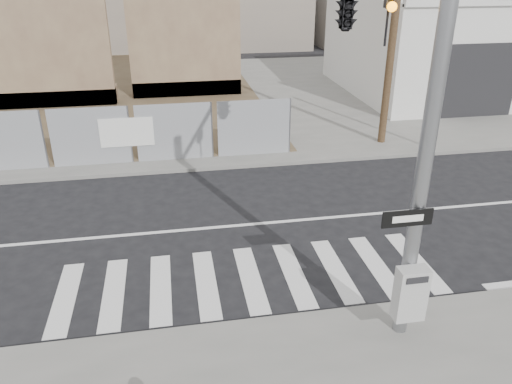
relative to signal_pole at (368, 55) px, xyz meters
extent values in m
plane|color=black|center=(-2.49, 2.05, -4.78)|extent=(100.00, 100.00, 0.00)
cube|color=slate|center=(-2.49, 16.05, -4.72)|extent=(50.00, 20.00, 0.12)
cylinder|color=gray|center=(0.01, -2.75, -1.16)|extent=(0.26, 0.26, 7.00)
cube|color=#B2B2AF|center=(-0.04, -3.03, -3.64)|extent=(0.55, 0.30, 1.05)
cube|color=black|center=(-0.24, -2.91, -2.16)|extent=(0.90, 0.03, 0.30)
cube|color=silver|center=(-0.24, -2.93, -2.16)|extent=(0.55, 0.01, 0.12)
imported|color=black|center=(0.01, -0.75, 0.79)|extent=(0.16, 0.20, 1.00)
imported|color=black|center=(0.01, 1.45, 0.79)|extent=(0.53, 2.48, 1.00)
cylinder|color=gray|center=(5.51, 6.65, -2.06)|extent=(0.12, 0.12, 5.20)
imported|color=black|center=(5.51, 6.65, 0.44)|extent=(0.16, 0.20, 1.00)
cube|color=brown|center=(-9.49, 15.05, -0.66)|extent=(6.00, 0.50, 8.00)
cube|color=brown|center=(-9.49, 15.45, -4.26)|extent=(6.00, 1.30, 0.80)
cube|color=brown|center=(-2.99, 16.05, -0.66)|extent=(5.50, 0.50, 8.00)
cube|color=brown|center=(-2.99, 16.45, -4.26)|extent=(5.50, 1.30, 0.80)
cube|color=silver|center=(11.51, 15.05, -2.26)|extent=(12.00, 10.00, 4.80)
cube|color=black|center=(9.51, 10.03, -3.06)|extent=(3.40, 0.06, 3.20)
cylinder|color=brown|center=(4.01, 7.55, 0.34)|extent=(0.28, 0.28, 10.00)
cube|color=orange|center=(-4.10, 7.48, -4.64)|extent=(0.40, 0.40, 0.03)
cone|color=orange|center=(-4.10, 7.48, -4.29)|extent=(0.35, 0.35, 0.75)
cylinder|color=silver|center=(-4.10, 7.48, -4.18)|extent=(0.29, 0.29, 0.09)
camera|label=1|loc=(-4.02, -9.69, 1.74)|focal=35.00mm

